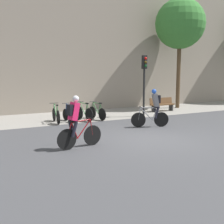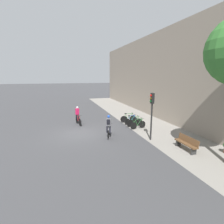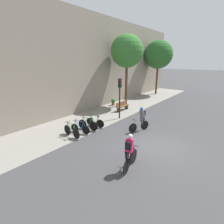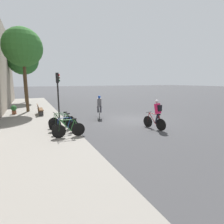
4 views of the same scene
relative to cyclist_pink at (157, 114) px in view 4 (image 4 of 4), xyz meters
The scene contains 13 objects.
ground 3.09m from the cyclist_pink, ahead, with size 200.00×200.00×0.00m, color #3D3D3F.
kerb_strip 7.32m from the cyclist_pink, 66.15° to the left, with size 44.00×4.50×0.01m, color gray.
cyclist_pink is the anchor object (origin of this frame).
cyclist_grey 4.93m from the cyclist_pink, 22.21° to the left, with size 1.69×0.73×1.79m.
parked_bike_0 5.15m from the cyclist_pink, 81.01° to the left, with size 0.46×1.69×0.98m.
parked_bike_1 5.32m from the cyclist_pink, 72.74° to the left, with size 0.49×1.56×0.95m.
parked_bike_2 5.60m from the cyclist_pink, 65.18° to the left, with size 0.46×1.69×0.99m.
parked_bike_3 5.96m from the cyclist_pink, 58.43° to the left, with size 0.46×1.59×0.96m.
traffic_light_pole 7.73m from the cyclist_pink, 38.51° to the left, with size 0.26×0.30×3.51m.
bench 10.23m from the cyclist_pink, 36.07° to the left, with size 1.79×0.44×0.89m.
street_tree_0 13.45m from the cyclist_pink, 33.82° to the left, with size 3.48×3.48×7.67m.
street_tree_1 21.05m from the cyclist_pink, 20.48° to the left, with size 4.07×4.07×7.84m.
potted_plant 12.42m from the cyclist_pink, 40.58° to the left, with size 0.48×0.48×0.78m.
Camera 4 is at (-11.01, 6.92, 2.86)m, focal length 28.00 mm.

